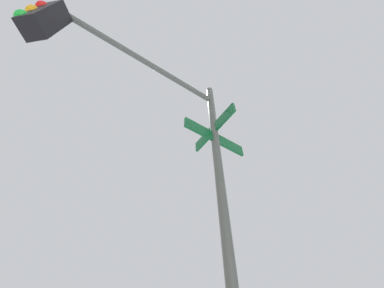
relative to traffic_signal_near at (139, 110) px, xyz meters
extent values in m
cylinder|color=#474C47|center=(-0.91, -0.82, -1.23)|extent=(0.12, 0.12, 5.89)
cylinder|color=#474C47|center=(0.10, 0.09, 1.32)|extent=(2.07, 1.88, 0.09)
cube|color=black|center=(1.10, 0.99, 0.87)|extent=(0.28, 0.28, 0.80)
sphere|color=red|center=(1.21, 1.09, 1.12)|extent=(0.18, 0.18, 0.18)
sphere|color=orange|center=(1.21, 1.09, 0.87)|extent=(0.18, 0.18, 0.18)
sphere|color=green|center=(1.21, 1.09, 0.62)|extent=(0.18, 0.18, 0.18)
cube|color=#0F5128|center=(-0.91, -0.82, 0.25)|extent=(0.84, 0.77, 0.20)
cube|color=#0F5128|center=(-0.91, -0.82, 0.47)|extent=(0.70, 0.77, 0.20)
camera|label=1|loc=(-0.90, 1.49, -2.42)|focal=21.37mm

